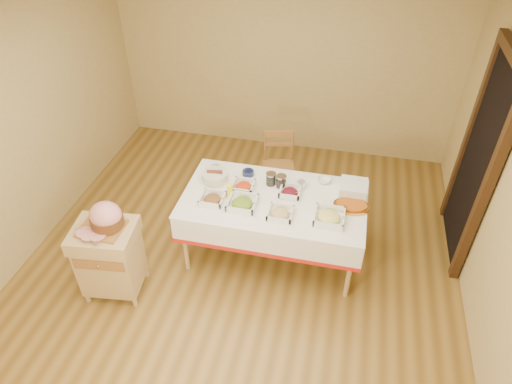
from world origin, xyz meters
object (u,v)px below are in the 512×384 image
at_px(dining_chair, 278,165).
at_px(bread_basket, 215,177).
at_px(butcher_cart, 110,256).
at_px(ham_on_board, 105,218).
at_px(dining_table, 274,211).
at_px(preserve_jar_right, 281,182).
at_px(plate_stack, 354,189).
at_px(brass_platter, 351,206).
at_px(mustard_bottle, 230,190).
at_px(preserve_jar_left, 271,179).

height_order(dining_chair, bread_basket, bread_basket).
height_order(butcher_cart, ham_on_board, ham_on_board).
height_order(dining_table, preserve_jar_right, preserve_jar_right).
bearing_deg(dining_chair, bread_basket, -120.36).
bearing_deg(plate_stack, brass_platter, -90.67).
height_order(butcher_cart, dining_chair, dining_chair).
xyz_separation_m(butcher_cart, plate_stack, (2.17, 1.08, 0.37)).
height_order(ham_on_board, preserve_jar_right, ham_on_board).
height_order(ham_on_board, mustard_bottle, ham_on_board).
bearing_deg(bread_basket, butcher_cart, -127.69).
bearing_deg(dining_table, butcher_cart, -149.54).
bearing_deg(ham_on_board, brass_platter, 21.22).
relative_size(dining_chair, preserve_jar_right, 6.21).
height_order(mustard_bottle, bread_basket, mustard_bottle).
bearing_deg(preserve_jar_left, dining_table, -70.90).
xyz_separation_m(dining_chair, bread_basket, (-0.51, -0.88, 0.38)).
bearing_deg(plate_stack, mustard_bottle, -165.31).
bearing_deg(mustard_bottle, butcher_cart, -142.18).
bearing_deg(preserve_jar_right, dining_table, -99.54).
distance_m(dining_chair, mustard_bottle, 1.21).
distance_m(dining_table, brass_platter, 0.78).
distance_m(dining_chair, ham_on_board, 2.26).
distance_m(mustard_bottle, brass_platter, 1.19).
bearing_deg(dining_table, plate_stack, 17.79).
bearing_deg(dining_table, ham_on_board, -149.79).
bearing_deg(plate_stack, dining_table, -162.21).
bearing_deg(plate_stack, butcher_cart, -153.66).
bearing_deg(butcher_cart, preserve_jar_left, 38.15).
distance_m(dining_chair, preserve_jar_right, 0.93).
height_order(ham_on_board, plate_stack, ham_on_board).
relative_size(butcher_cart, mustard_bottle, 4.38).
relative_size(dining_chair, brass_platter, 2.41).
distance_m(preserve_jar_right, bread_basket, 0.69).
distance_m(ham_on_board, preserve_jar_right, 1.73).
bearing_deg(dining_table, preserve_jar_right, 80.46).
xyz_separation_m(dining_table, mustard_bottle, (-0.43, -0.07, 0.24)).
xyz_separation_m(butcher_cart, preserve_jar_left, (1.34, 1.05, 0.37)).
xyz_separation_m(plate_stack, brass_platter, (-0.00, -0.22, -0.04)).
height_order(butcher_cart, preserve_jar_right, preserve_jar_right).
xyz_separation_m(dining_table, brass_platter, (0.75, 0.03, 0.18)).
bearing_deg(mustard_bottle, plate_stack, 14.69).
distance_m(dining_chair, preserve_jar_left, 0.90).
height_order(dining_chair, brass_platter, dining_chair).
relative_size(butcher_cart, plate_stack, 3.01).
xyz_separation_m(dining_table, plate_stack, (0.76, 0.24, 0.23)).
bearing_deg(bread_basket, mustard_bottle, -44.87).
bearing_deg(preserve_jar_right, bread_basket, -175.90).
xyz_separation_m(butcher_cart, bread_basket, (0.76, 0.99, 0.35)).
distance_m(preserve_jar_left, plate_stack, 0.83).
height_order(butcher_cart, brass_platter, brass_platter).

